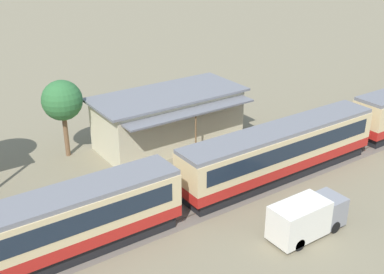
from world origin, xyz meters
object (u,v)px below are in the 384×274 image
object	(u,v)px
station_building	(169,118)
delivery_truck_grey	(307,217)
yard_tree_2	(62,101)
passenger_train	(283,149)

from	to	relation	value
station_building	delivery_truck_grey	distance (m)	16.91
delivery_truck_grey	yard_tree_2	world-z (taller)	yard_tree_2
station_building	yard_tree_2	world-z (taller)	yard_tree_2
yard_tree_2	delivery_truck_grey	bearing A→B (deg)	-67.27
passenger_train	delivery_truck_grey	distance (m)	8.01
station_building	delivery_truck_grey	size ratio (longest dim) A/B	2.50
station_building	yard_tree_2	xyz separation A→B (m)	(-8.51, 2.75, 2.56)
passenger_train	station_building	world-z (taller)	station_building
passenger_train	station_building	xyz separation A→B (m)	(-4.05, 10.22, 0.08)
passenger_train	station_building	distance (m)	10.99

